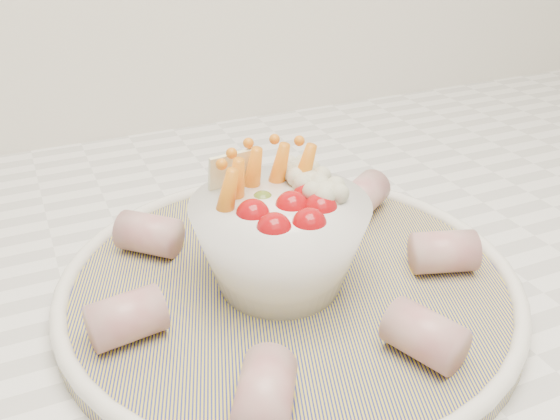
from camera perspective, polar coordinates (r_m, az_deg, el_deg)
name	(u,v)px	position (r m, az deg, el deg)	size (l,w,h in m)	color
serving_platter	(289,283)	(0.48, 0.86, -6.73)	(0.44, 0.44, 0.02)	navy
veggie_bowl	(281,237)	(0.45, 0.08, -2.48)	(0.13, 0.13, 0.10)	white
cured_meat_rolls	(288,261)	(0.47, 0.71, -4.69)	(0.29, 0.30, 0.03)	#A74C53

